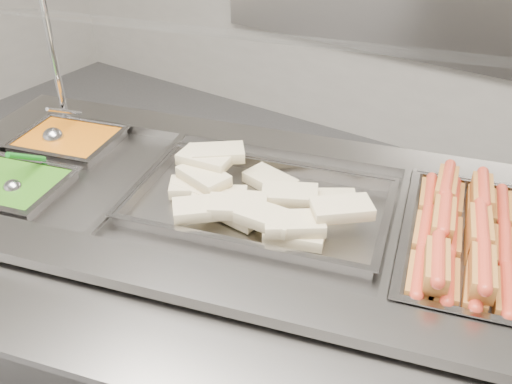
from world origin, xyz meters
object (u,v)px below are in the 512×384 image
Objects in this scene: pan_wraps at (259,208)px; serving_spoon at (16,183)px; steam_counter at (241,314)px; pan_hotdogs at (474,253)px; ladle at (54,136)px; sneeze_guard at (264,42)px.

pan_wraps is 0.69m from serving_spoon.
pan_hotdogs is at bearing 15.63° from steam_counter.
ladle reaches higher than serving_spoon.
ladle is at bearing -174.32° from pan_wraps.
sneeze_guard is at bearing 105.63° from steam_counter.
steam_counter is 1.22× the size of sneeze_guard.
pan_hotdogs is at bearing 15.63° from pan_wraps.
sneeze_guard reaches higher than ladle.
pan_wraps is at bearing -164.37° from pan_hotdogs.
steam_counter is at bearing -74.37° from sneeze_guard.
sneeze_guard is 0.45m from pan_wraps.
sneeze_guard is at bearing 176.35° from pan_hotdogs.
sneeze_guard is 2.19× the size of pan_wraps.
serving_spoon is at bearing -151.86° from pan_wraps.
ladle is (-0.69, -0.06, 0.45)m from steam_counter.
ladle is at bearing 119.64° from serving_spoon.
ladle is at bearing -175.17° from steam_counter.
steam_counter is 0.83m from ladle.
serving_spoon is (-0.55, -0.31, 0.46)m from steam_counter.
sneeze_guard is (-0.06, 0.21, 0.81)m from steam_counter.
pan_wraps is at bearing 28.14° from serving_spoon.
pan_wraps is (-0.54, -0.15, 0.01)m from pan_hotdogs.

